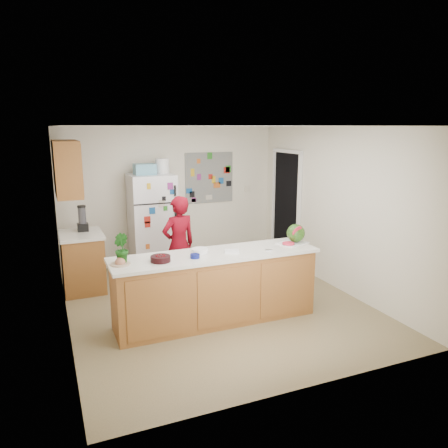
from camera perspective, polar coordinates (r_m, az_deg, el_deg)
name	(u,v)px	position (r m, az deg, el deg)	size (l,w,h in m)	color
floor	(216,305)	(6.38, -1.03, -10.50)	(4.00, 4.50, 0.02)	brown
wall_back	(171,196)	(8.11, -6.95, 3.70)	(4.00, 0.02, 2.50)	beige
wall_left	(60,232)	(5.60, -20.58, -1.03)	(0.02, 4.50, 2.50)	beige
wall_right	(337,209)	(6.97, 14.49, 1.94)	(0.02, 4.50, 2.50)	beige
ceiling	(215,125)	(5.87, -1.13, 12.77)	(4.00, 4.50, 0.02)	white
doorway	(287,208)	(8.19, 8.18, 2.11)	(0.03, 0.85, 2.04)	black
peninsula_base	(216,289)	(5.71, -1.07, -8.46)	(2.60, 0.62, 0.88)	brown
peninsula_top	(216,255)	(5.56, -1.09, -4.04)	(2.68, 0.70, 0.04)	silver
side_counter_base	(83,263)	(7.13, -17.96, -4.84)	(0.60, 0.80, 0.86)	brown
side_counter_top	(81,235)	(7.01, -18.21, -1.33)	(0.64, 0.84, 0.04)	silver
upper_cabinets	(67,168)	(6.79, -19.86, 6.86)	(0.35, 1.00, 0.80)	brown
refrigerator	(152,223)	(7.71, -9.33, 0.14)	(0.75, 0.70, 1.70)	silver
fridge_top_bin	(145,169)	(7.55, -10.32, 7.06)	(0.35, 0.28, 0.18)	#5999B2
photo_collage	(209,178)	(8.28, -1.94, 6.06)	(0.95, 0.01, 0.95)	slate
person	(179,245)	(6.62, -5.91, -2.74)	(0.55, 0.36, 1.50)	maroon
blender_appliance	(82,219)	(7.12, -18.02, 0.61)	(0.12, 0.12, 0.38)	black
cutting_board	(292,243)	(6.08, 8.94, -2.48)	(0.39, 0.29, 0.01)	silver
watermelon	(296,233)	(6.10, 9.36, -1.18)	(0.25, 0.25, 0.25)	#1A5714
watermelon_slice	(288,243)	(5.99, 8.40, -2.53)	(0.16, 0.16, 0.02)	#E93B37
cherry_bowl	(161,259)	(5.27, -8.29, -4.51)	(0.24, 0.24, 0.07)	black
white_bowl	(200,251)	(5.56, -3.17, -3.52)	(0.21, 0.21, 0.06)	white
cobalt_bowl	(195,256)	(5.36, -3.81, -4.20)	(0.12, 0.12, 0.05)	#0B125E
plate	(120,264)	(5.25, -13.39, -5.10)	(0.23, 0.23, 0.02)	#B5AA8F
paper_towel	(232,251)	(5.61, 1.03, -3.58)	(0.18, 0.16, 0.02)	white
keys	(269,250)	(5.70, 5.89, -3.41)	(0.09, 0.04, 0.01)	gray
potted_plant	(121,249)	(5.26, -13.32, -3.15)	(0.19, 0.16, 0.35)	#1A4713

